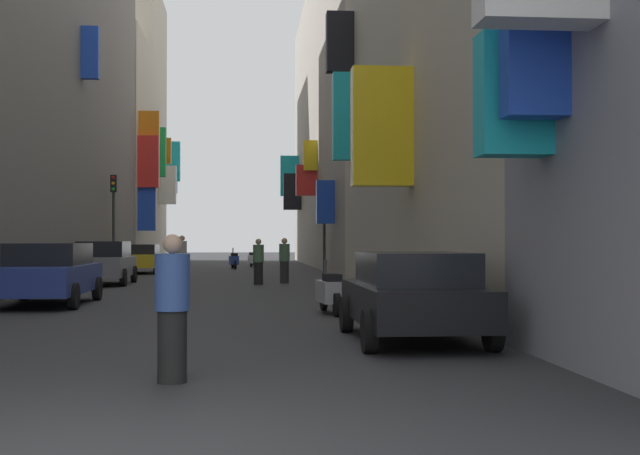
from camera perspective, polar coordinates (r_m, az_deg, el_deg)
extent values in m
plane|color=#2D2D30|center=(36.02, -6.90, -3.32)|extent=(140.00, 140.00, 0.00)
cube|color=blue|center=(33.34, -15.32, 11.35)|extent=(0.65, 0.40, 1.97)
cube|color=#BCB29E|center=(52.76, -15.08, 5.10)|extent=(6.00, 7.71, 14.00)
cube|color=red|center=(49.13, -11.56, 4.40)|extent=(1.20, 0.50, 2.96)
cube|color=green|center=(55.48, -10.92, 5.03)|extent=(0.99, 0.61, 3.18)
cube|color=orange|center=(49.75, -11.51, 6.67)|extent=(1.17, 0.47, 1.87)
cube|color=blue|center=(49.12, -11.66, 1.54)|extent=(1.01, 0.38, 3.01)
cube|color=#BCB29E|center=(61.97, -13.59, 6.67)|extent=(6.00, 10.45, 19.29)
cube|color=blue|center=(64.88, -10.08, 3.14)|extent=(0.94, 0.60, 1.91)
cube|color=blue|center=(64.99, -10.02, 4.14)|extent=(1.06, 0.55, 1.57)
cube|color=orange|center=(57.29, -10.65, 5.13)|extent=(1.16, 0.55, 1.71)
cube|color=white|center=(60.86, -10.29, 2.85)|extent=(1.20, 0.62, 2.72)
cube|color=#19B2BF|center=(62.94, -10.07, 4.43)|extent=(1.31, 0.55, 2.91)
cube|color=#19B2BF|center=(11.08, 12.96, 8.75)|extent=(0.90, 0.54, 1.56)
cube|color=#BCB29E|center=(23.74, 11.97, 10.04)|extent=(6.00, 20.22, 12.06)
cube|color=#19B2BF|center=(25.95, 2.19, 7.52)|extent=(1.20, 0.47, 2.67)
cube|color=yellow|center=(19.63, 4.22, 6.82)|extent=(1.40, 0.54, 2.75)
cube|color=black|center=(30.84, 1.36, 12.43)|extent=(0.97, 0.59, 2.15)
cube|color=gray|center=(50.16, 2.86, 7.27)|extent=(6.00, 33.57, 17.28)
cube|color=#19B2BF|center=(61.68, -2.08, 3.51)|extent=(1.33, 0.64, 2.93)
cube|color=red|center=(45.59, -0.92, 3.21)|extent=(1.14, 0.52, 1.66)
cube|color=yellow|center=(45.59, -0.67, 4.89)|extent=(0.76, 0.57, 1.62)
cube|color=black|center=(58.65, -1.89, 2.44)|extent=(1.23, 0.52, 2.53)
cube|color=blue|center=(36.59, 0.36, 1.74)|extent=(0.79, 0.44, 1.88)
cube|color=gold|center=(40.18, -12.07, -2.20)|extent=(1.70, 4.13, 0.59)
cube|color=black|center=(40.38, -12.03, -1.46)|extent=(1.50, 2.31, 0.46)
cylinder|color=black|center=(38.74, -11.07, -2.69)|extent=(0.18, 0.60, 0.60)
cylinder|color=black|center=(38.96, -13.56, -2.67)|extent=(0.18, 0.60, 0.60)
cylinder|color=black|center=(41.45, -10.67, -2.57)|extent=(0.18, 0.60, 0.60)
cylinder|color=black|center=(41.65, -13.00, -2.55)|extent=(0.18, 0.60, 0.60)
cube|color=navy|center=(21.08, -18.02, -3.33)|extent=(1.83, 4.46, 0.65)
cube|color=black|center=(21.28, -17.88, -1.73)|extent=(1.61, 2.50, 0.52)
cylinder|color=black|center=(19.47, -16.36, -4.50)|extent=(0.18, 0.60, 0.60)
cylinder|color=black|center=(22.36, -14.88, -4.03)|extent=(0.18, 0.60, 0.60)
cylinder|color=black|center=(22.74, -19.44, -3.96)|extent=(0.18, 0.60, 0.60)
cube|color=slate|center=(30.22, -14.49, -2.57)|extent=(1.77, 4.00, 0.66)
cube|color=black|center=(30.40, -14.43, -1.43)|extent=(1.55, 2.24, 0.54)
cylinder|color=black|center=(28.79, -13.19, -3.32)|extent=(0.18, 0.60, 0.60)
cylinder|color=black|center=(29.10, -16.64, -3.28)|extent=(0.18, 0.60, 0.60)
cylinder|color=black|center=(31.41, -12.51, -3.12)|extent=(0.18, 0.60, 0.60)
cylinder|color=black|center=(31.68, -15.68, -3.09)|extent=(0.18, 0.60, 0.60)
cube|color=black|center=(13.01, 6.29, -5.10)|extent=(1.73, 4.01, 0.57)
cube|color=black|center=(12.79, 6.47, -2.79)|extent=(1.52, 2.24, 0.49)
cylinder|color=black|center=(14.20, 1.80, -5.91)|extent=(0.18, 0.60, 0.60)
cylinder|color=black|center=(14.51, 8.63, -5.79)|extent=(0.18, 0.60, 0.60)
cylinder|color=black|center=(11.59, 3.36, -7.05)|extent=(0.18, 0.60, 0.60)
cylinder|color=black|center=(11.96, 11.65, -6.84)|extent=(0.18, 0.60, 0.60)
cube|color=#2D4CAD|center=(45.36, -5.86, -2.22)|extent=(0.57, 1.08, 0.45)
cube|color=black|center=(45.16, -5.83, -1.84)|extent=(0.39, 0.60, 0.16)
cylinder|color=#4C4C51|center=(45.87, -5.94, -1.80)|extent=(0.10, 0.28, 0.68)
cylinder|color=black|center=(46.01, -5.96, -2.48)|extent=(0.16, 0.49, 0.48)
cylinder|color=black|center=(44.73, -5.77, -2.53)|extent=(0.16, 0.49, 0.48)
cube|color=silver|center=(47.92, -4.57, -2.15)|extent=(0.59, 1.24, 0.45)
cube|color=black|center=(48.13, -4.60, -1.78)|extent=(0.39, 0.60, 0.16)
cylinder|color=#4C4C51|center=(47.32, -4.47, -1.77)|extent=(0.09, 0.28, 0.68)
cylinder|color=black|center=(47.19, -4.45, -2.45)|extent=(0.16, 0.49, 0.48)
cylinder|color=black|center=(48.66, -4.69, -2.40)|extent=(0.16, 0.49, 0.48)
cube|color=#ADADB2|center=(17.71, 0.69, -4.37)|extent=(0.55, 1.23, 0.45)
cube|color=black|center=(17.47, 0.83, -3.42)|extent=(0.37, 0.59, 0.16)
cylinder|color=#4C4C51|center=(18.28, 0.34, -3.24)|extent=(0.08, 0.28, 0.68)
cylinder|color=black|center=(18.45, 0.25, -4.93)|extent=(0.14, 0.49, 0.48)
cylinder|color=black|center=(16.99, 1.17, -5.28)|extent=(0.14, 0.49, 0.48)
cylinder|color=black|center=(29.41, -4.20, -3.12)|extent=(0.44, 0.44, 0.78)
cylinder|color=#4C724C|center=(29.39, -4.20, -1.77)|extent=(0.52, 0.52, 0.61)
sphere|color=tan|center=(29.38, -4.20, -0.96)|extent=(0.21, 0.21, 0.21)
cylinder|color=black|center=(9.36, -10.00, -7.96)|extent=(0.43, 0.43, 0.78)
cylinder|color=#335199|center=(9.30, -9.98, -3.67)|extent=(0.51, 0.51, 0.62)
sphere|color=tan|center=(9.29, -9.98, -1.11)|extent=(0.21, 0.21, 0.21)
cylinder|color=#292929|center=(30.17, -2.43, -3.05)|extent=(0.45, 0.45, 0.79)
cylinder|color=#4C724C|center=(30.15, -2.43, -1.71)|extent=(0.54, 0.54, 0.63)
sphere|color=tan|center=(30.15, -2.43, -0.91)|extent=(0.21, 0.21, 0.21)
cylinder|color=black|center=(33.96, -9.35, -2.75)|extent=(0.42, 0.42, 0.84)
cylinder|color=#B2AD9E|center=(33.95, -9.34, -1.48)|extent=(0.50, 0.50, 0.67)
sphere|color=tan|center=(33.94, -9.34, -0.72)|extent=(0.23, 0.23, 0.23)
cylinder|color=#2D2D2D|center=(37.55, -13.84, -0.43)|extent=(0.12, 0.12, 3.63)
cube|color=black|center=(37.63, -13.82, 2.91)|extent=(0.26, 0.26, 0.75)
sphere|color=red|center=(37.51, -13.86, 3.31)|extent=(0.14, 0.14, 0.14)
sphere|color=orange|center=(37.49, -13.86, 2.93)|extent=(0.14, 0.14, 0.14)
sphere|color=green|center=(37.48, -13.86, 2.55)|extent=(0.14, 0.14, 0.14)
cylinder|color=#2D2D2D|center=(37.46, 0.29, -0.59)|extent=(0.12, 0.12, 3.44)
cube|color=black|center=(37.53, 0.29, 2.61)|extent=(0.26, 0.26, 0.75)
sphere|color=red|center=(37.41, 0.31, 3.00)|extent=(0.14, 0.14, 0.14)
sphere|color=orange|center=(37.39, 0.31, 2.62)|extent=(0.14, 0.14, 0.14)
sphere|color=green|center=(37.38, 0.31, 2.24)|extent=(0.14, 0.14, 0.14)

